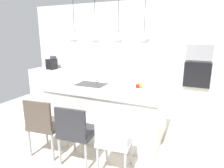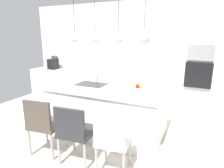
# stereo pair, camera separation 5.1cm
# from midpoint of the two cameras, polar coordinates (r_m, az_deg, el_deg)

# --- Properties ---
(floor) EXTENTS (6.60, 6.60, 0.00)m
(floor) POSITION_cam_midpoint_polar(r_m,az_deg,el_deg) (3.83, -1.01, -13.85)
(floor) COLOR beige
(floor) RESTS_ON ground
(back_wall) EXTENTS (6.00, 0.10, 2.60)m
(back_wall) POSITION_cam_midpoint_polar(r_m,az_deg,el_deg) (4.95, 7.30, 8.25)
(back_wall) COLOR white
(back_wall) RESTS_ON ground
(kitchen_island) EXTENTS (2.09, 1.09, 0.91)m
(kitchen_island) POSITION_cam_midpoint_polar(r_m,az_deg,el_deg) (3.64, -1.04, -7.51)
(kitchen_island) COLOR white
(kitchen_island) RESTS_ON ground
(sink_basin) EXTENTS (0.56, 0.40, 0.02)m
(sink_basin) POSITION_cam_midpoint_polar(r_m,az_deg,el_deg) (3.65, -5.69, -0.14)
(sink_basin) COLOR #2D2D30
(sink_basin) RESTS_ON kitchen_island
(faucet) EXTENTS (0.02, 0.17, 0.22)m
(faucet) POSITION_cam_midpoint_polar(r_m,az_deg,el_deg) (3.80, -4.13, 2.74)
(faucet) COLOR silver
(faucet) RESTS_ON kitchen_island
(fruit_bowl) EXTENTS (0.30, 0.30, 0.15)m
(fruit_bowl) POSITION_cam_midpoint_polar(r_m,az_deg,el_deg) (3.25, 8.12, -1.20)
(fruit_bowl) COLOR beige
(fruit_bowl) RESTS_ON kitchen_island
(side_counter) EXTENTS (1.10, 0.60, 0.85)m
(side_counter) POSITION_cam_midpoint_polar(r_m,az_deg,el_deg) (5.97, -16.70, 0.21)
(side_counter) COLOR white
(side_counter) RESTS_ON ground
(coffee_machine) EXTENTS (0.20, 0.35, 0.38)m
(coffee_machine) POSITION_cam_midpoint_polar(r_m,az_deg,el_deg) (5.82, -16.64, 5.75)
(coffee_machine) COLOR black
(coffee_machine) RESTS_ON side_counter
(microwave) EXTENTS (0.54, 0.08, 0.34)m
(microwave) POSITION_cam_midpoint_polar(r_m,az_deg,el_deg) (4.64, 24.84, 8.37)
(microwave) COLOR #9E9EA3
(microwave) RESTS_ON back_wall
(oven) EXTENTS (0.56, 0.08, 0.56)m
(oven) POSITION_cam_midpoint_polar(r_m,az_deg,el_deg) (4.71, 24.21, 2.33)
(oven) COLOR black
(oven) RESTS_ON back_wall
(chair_near) EXTENTS (0.51, 0.52, 0.90)m
(chair_near) POSITION_cam_midpoint_polar(r_m,az_deg,el_deg) (3.16, -18.69, -10.68)
(chair_near) COLOR brown
(chair_near) RESTS_ON ground
(chair_middle) EXTENTS (0.51, 0.50, 0.88)m
(chair_middle) POSITION_cam_midpoint_polar(r_m,az_deg,el_deg) (2.84, -10.13, -13.26)
(chair_middle) COLOR #333338
(chair_middle) RESTS_ON ground
(chair_far) EXTENTS (0.47, 0.46, 0.86)m
(chair_far) POSITION_cam_midpoint_polar(r_m,az_deg,el_deg) (2.60, 0.73, -15.96)
(chair_far) COLOR white
(chair_far) RESTS_ON ground
(pendant_light_left) EXTENTS (0.18, 0.18, 0.78)m
(pendant_light_left) POSITION_cam_midpoint_polar(r_m,az_deg,el_deg) (3.71, -10.42, 13.03)
(pendant_light_left) COLOR silver
(pendant_light_center_left) EXTENTS (0.18, 0.18, 0.78)m
(pendant_light_center_left) POSITION_cam_midpoint_polar(r_m,az_deg,el_deg) (3.48, -4.42, 13.16)
(pendant_light_center_left) COLOR silver
(pendant_light_center_right) EXTENTS (0.18, 0.18, 0.78)m
(pendant_light_center_right) POSITION_cam_midpoint_polar(r_m,az_deg,el_deg) (3.30, 2.33, 13.13)
(pendant_light_center_right) COLOR silver
(pendant_light_right) EXTENTS (0.18, 0.18, 0.78)m
(pendant_light_right) POSITION_cam_midpoint_polar(r_m,az_deg,el_deg) (3.16, 9.79, 12.90)
(pendant_light_right) COLOR silver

